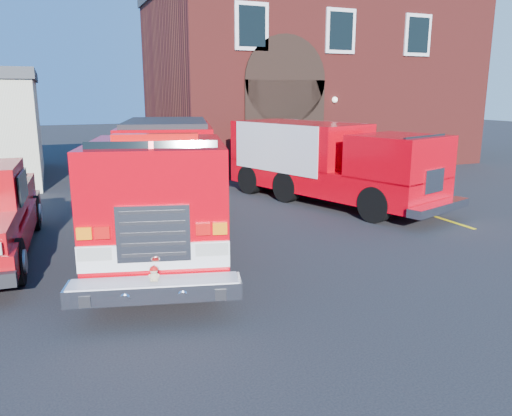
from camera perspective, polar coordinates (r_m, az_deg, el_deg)
name	(u,v)px	position (r m, az deg, el deg)	size (l,w,h in m)	color
ground	(236,254)	(11.16, -2.36, -5.22)	(100.00, 100.00, 0.00)	black
parking_stripe_near	(435,216)	(15.31, 19.75, -0.91)	(0.12, 3.00, 0.01)	yellow
parking_stripe_mid	(373,197)	(17.59, 13.26, 1.25)	(0.12, 3.00, 0.01)	yellow
parking_stripe_far	(329,183)	(20.05, 8.30, 2.89)	(0.12, 3.00, 0.01)	yellow
fire_station	(304,78)	(27.07, 5.56, 14.60)	(15.20, 10.20, 8.45)	maroon
fire_engine	(165,181)	(12.03, -10.40, 3.01)	(4.69, 9.38, 2.79)	black
secondary_truck	(328,160)	(16.29, 8.20, 5.44)	(4.72, 8.13, 2.52)	black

